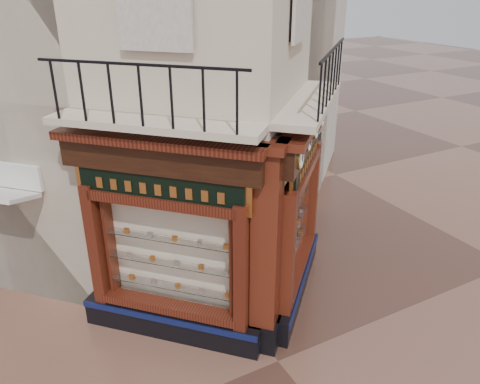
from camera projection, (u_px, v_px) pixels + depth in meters
ground at (278, 361)px, 8.37m from camera, size 80.00×80.00×0.00m
neighbour_left at (23, 11)px, 11.98m from camera, size 11.31×11.31×11.00m
neighbour_right at (200, 7)px, 14.10m from camera, size 11.31×11.31×11.00m
shopfront_left at (166, 245)px, 8.21m from camera, size 2.86×2.86×3.98m
shopfront_right at (299, 211)px, 9.42m from camera, size 2.86×2.86×3.98m
corner_pilaster at (266, 255)px, 7.97m from camera, size 0.85×0.85×3.98m
balcony at (239, 112)px, 7.82m from camera, size 5.94×2.97×1.03m
clock_a at (300, 157)px, 7.53m from camera, size 0.32×0.32×0.40m
clock_b at (309, 142)px, 8.24m from camera, size 0.27×0.27×0.34m
clock_c at (316, 129)px, 8.97m from camera, size 0.32×0.32×0.40m
clock_d at (322, 117)px, 9.73m from camera, size 0.33×0.33×0.41m
awning at (23, 310)px, 9.66m from camera, size 1.53×1.53×0.28m
signboard_left at (160, 188)px, 7.68m from camera, size 2.28×2.28×0.61m
signboard_right at (306, 159)px, 8.93m from camera, size 1.96×1.96×0.52m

